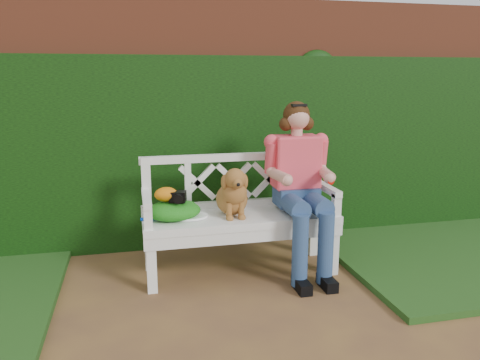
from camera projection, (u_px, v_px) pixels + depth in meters
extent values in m
plane|color=brown|center=(235.00, 339.00, 2.78)|extent=(60.00, 60.00, 0.00)
cube|color=brown|center=(190.00, 123.00, 4.34)|extent=(10.00, 0.30, 2.20)
cube|color=#14440B|center=(194.00, 153.00, 4.19)|extent=(10.00, 0.18, 1.70)
cube|color=black|center=(475.00, 248.00, 4.17)|extent=(2.60, 2.00, 0.05)
cube|color=black|center=(178.00, 196.00, 3.46)|extent=(0.14, 0.12, 0.08)
ellipsoid|color=#C2680C|center=(166.00, 194.00, 3.46)|extent=(0.19, 0.15, 0.11)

